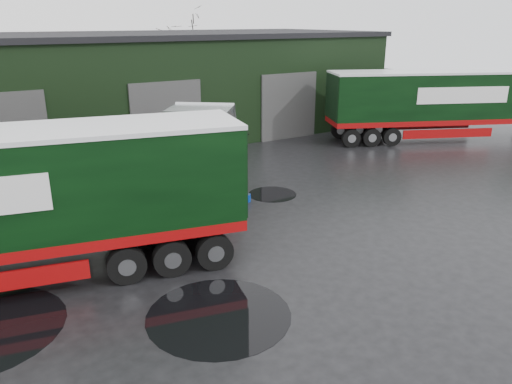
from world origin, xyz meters
TOP-DOWN VIEW (x-y plane):
  - ground at (0.00, 0.00)m, footprint 100.00×100.00m
  - warehouse at (2.00, 20.00)m, footprint 32.40×12.40m
  - hero_tractor at (-0.94, 4.50)m, footprint 6.18×6.76m
  - lorry_right at (17.00, 8.99)m, footprint 15.81×9.12m
  - wash_bucket at (1.86, 5.42)m, footprint 0.41×0.41m
  - tree_back_b at (10.00, 30.00)m, footprint 4.40×4.40m
  - puddle_0 at (-3.01, -1.36)m, footprint 3.68×3.68m
  - puddle_1 at (3.24, 5.60)m, footprint 2.07×2.07m

SIDE VIEW (x-z plane):
  - ground at x=0.00m, z-range 0.00..0.00m
  - puddle_0 at x=-3.01m, z-range 0.00..0.01m
  - puddle_1 at x=3.24m, z-range 0.00..0.01m
  - wash_bucket at x=1.86m, z-range 0.00..0.31m
  - hero_tractor at x=-0.94m, z-range 0.00..4.01m
  - lorry_right at x=17.00m, z-range 0.00..4.22m
  - warehouse at x=2.00m, z-range 0.01..6.31m
  - tree_back_b at x=10.00m, z-range 0.00..7.50m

